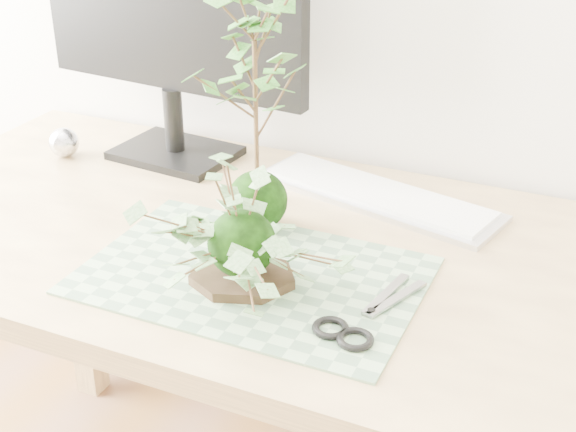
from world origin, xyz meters
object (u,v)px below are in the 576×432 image
object	(u,v)px
desk	(316,297)
maple_kokedama	(255,56)
ivy_kokedama	(241,214)
keyboard	(377,195)
monitor	(169,9)

from	to	relation	value
desk	maple_kokedama	distance (m)	0.40
desk	ivy_kokedama	size ratio (longest dim) A/B	5.33
maple_kokedama	ivy_kokedama	bearing A→B (deg)	-70.81
maple_kokedama	keyboard	xyz separation A→B (m)	(0.15, 0.18, -0.28)
maple_kokedama	keyboard	size ratio (longest dim) A/B	0.88
ivy_kokedama	keyboard	distance (m)	0.38
desk	ivy_kokedama	xyz separation A→B (m)	(-0.06, -0.14, 0.20)
desk	monitor	size ratio (longest dim) A/B	2.81
desk	keyboard	distance (m)	0.23
maple_kokedama	monitor	xyz separation A→B (m)	(-0.28, 0.21, 0.00)
desk	maple_kokedama	bearing A→B (deg)	165.76
ivy_kokedama	monitor	world-z (taller)	monitor
maple_kokedama	keyboard	distance (m)	0.36
ivy_kokedama	monitor	bearing A→B (deg)	131.90
ivy_kokedama	monitor	size ratio (longest dim) A/B	0.53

